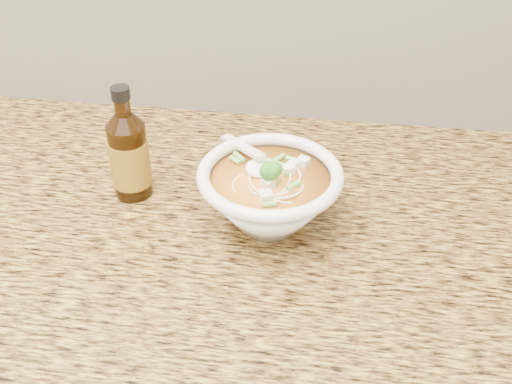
# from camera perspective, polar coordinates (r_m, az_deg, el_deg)

# --- Properties ---
(cabinet) EXTENTS (4.00, 0.65, 0.86)m
(cabinet) POSITION_cam_1_polar(r_m,az_deg,el_deg) (1.39, -16.12, -16.09)
(cabinet) COLOR black
(cabinet) RESTS_ON ground
(counter_slab) EXTENTS (4.00, 0.68, 0.04)m
(counter_slab) POSITION_cam_1_polar(r_m,az_deg,el_deg) (1.08, -20.10, -1.23)
(counter_slab) COLOR olive
(counter_slab) RESTS_ON cabinet
(soup_bowl) EXTENTS (0.21, 0.21, 0.12)m
(soup_bowl) POSITION_cam_1_polar(r_m,az_deg,el_deg) (0.92, 1.22, -0.35)
(soup_bowl) COLOR white
(soup_bowl) RESTS_ON counter_slab
(hot_sauce_bottle) EXTENTS (0.07, 0.07, 0.18)m
(hot_sauce_bottle) POSITION_cam_1_polar(r_m,az_deg,el_deg) (0.99, -11.21, 3.20)
(hot_sauce_bottle) COLOR #341C07
(hot_sauce_bottle) RESTS_ON counter_slab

